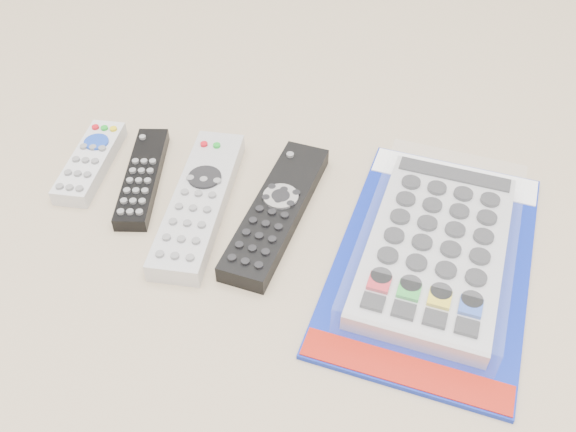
% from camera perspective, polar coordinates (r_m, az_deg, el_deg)
% --- Properties ---
extents(remote_small_grey, '(0.05, 0.14, 0.02)m').
position_cam_1_polar(remote_small_grey, '(0.81, -17.17, 4.66)').
color(remote_small_grey, '#BDBDC0').
rests_on(remote_small_grey, ground).
extents(remote_slim_black, '(0.07, 0.17, 0.02)m').
position_cam_1_polar(remote_slim_black, '(0.78, -12.81, 3.39)').
color(remote_slim_black, black).
rests_on(remote_slim_black, ground).
extents(remote_silver_dvd, '(0.07, 0.23, 0.03)m').
position_cam_1_polar(remote_silver_dvd, '(0.73, -7.88, 1.28)').
color(remote_silver_dvd, '#BBBBC0').
rests_on(remote_silver_dvd, ground).
extents(remote_large_black, '(0.08, 0.22, 0.02)m').
position_cam_1_polar(remote_large_black, '(0.71, -1.01, 0.47)').
color(remote_large_black, black).
rests_on(remote_large_black, ground).
extents(jumbo_remote_packaged, '(0.24, 0.35, 0.04)m').
position_cam_1_polar(jumbo_remote_packaged, '(0.68, 13.05, -2.62)').
color(jumbo_remote_packaged, '#0D2298').
rests_on(jumbo_remote_packaged, ground).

